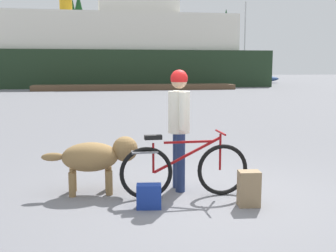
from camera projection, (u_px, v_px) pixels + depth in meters
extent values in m
plane|color=slate|center=(204.00, 197.00, 5.94)|extent=(160.00, 160.00, 0.00)
torus|color=black|center=(223.00, 170.00, 5.97)|extent=(0.74, 0.06, 0.74)
torus|color=black|center=(146.00, 173.00, 5.78)|extent=(0.74, 0.06, 0.74)
cube|color=maroon|center=(189.00, 142.00, 5.82)|extent=(0.70, 0.03, 0.03)
cube|color=maroon|center=(187.00, 155.00, 5.84)|extent=(0.95, 0.03, 0.49)
cylinder|color=maroon|center=(153.00, 158.00, 5.76)|extent=(0.03, 0.03, 0.42)
cylinder|color=maroon|center=(220.00, 152.00, 5.92)|extent=(0.03, 0.03, 0.52)
cube|color=black|center=(153.00, 137.00, 5.72)|extent=(0.24, 0.10, 0.06)
cylinder|color=maroon|center=(221.00, 133.00, 5.88)|extent=(0.03, 0.44, 0.03)
cube|color=slate|center=(145.00, 152.00, 5.73)|extent=(0.36, 0.14, 0.02)
cylinder|color=navy|center=(177.00, 160.00, 6.34)|extent=(0.14, 0.14, 0.86)
cylinder|color=navy|center=(180.00, 163.00, 6.12)|extent=(0.14, 0.14, 0.86)
cylinder|color=silver|center=(179.00, 112.00, 6.12)|extent=(0.32, 0.32, 0.61)
cylinder|color=silver|center=(176.00, 108.00, 6.33)|extent=(0.09, 0.09, 0.54)
cylinder|color=silver|center=(182.00, 111.00, 5.90)|extent=(0.09, 0.09, 0.54)
sphere|color=tan|center=(179.00, 80.00, 6.06)|extent=(0.23, 0.23, 0.23)
sphere|color=red|center=(179.00, 78.00, 6.05)|extent=(0.25, 0.25, 0.25)
ellipsoid|color=olive|center=(90.00, 157.00, 6.03)|extent=(0.81, 0.50, 0.42)
sphere|color=olive|center=(125.00, 149.00, 6.11)|extent=(0.37, 0.37, 0.37)
ellipsoid|color=olive|center=(53.00, 157.00, 5.94)|extent=(0.32, 0.12, 0.12)
cylinder|color=olive|center=(108.00, 178.00, 6.26)|extent=(0.10, 0.10, 0.35)
cylinder|color=olive|center=(109.00, 183.00, 6.00)|extent=(0.10, 0.10, 0.35)
cylinder|color=olive|center=(73.00, 180.00, 6.17)|extent=(0.10, 0.10, 0.35)
cylinder|color=olive|center=(72.00, 185.00, 5.91)|extent=(0.10, 0.10, 0.35)
cube|color=#8C7251|center=(249.00, 189.00, 5.50)|extent=(0.30, 0.23, 0.47)
cube|color=navy|center=(149.00, 196.00, 5.43)|extent=(0.34, 0.22, 0.32)
cube|color=brown|center=(135.00, 87.00, 32.91)|extent=(15.70, 2.27, 0.40)
cube|color=#1E331E|center=(107.00, 69.00, 38.45)|extent=(28.98, 7.78, 3.21)
cube|color=silver|center=(106.00, 33.00, 37.99)|extent=(23.19, 6.54, 3.20)
cube|color=silver|center=(137.00, 6.00, 38.14)|extent=(6.96, 4.67, 1.80)
cylinder|color=#BF8C19|center=(66.00, 0.00, 36.99)|extent=(1.10, 1.10, 2.40)
ellipsoid|color=navy|center=(244.00, 79.00, 45.91)|extent=(8.17, 2.29, 0.90)
cylinder|color=#B2B2B7|center=(245.00, 39.00, 45.29)|extent=(0.14, 0.14, 7.81)
cylinder|color=#B2B2B7|center=(233.00, 64.00, 45.46)|extent=(3.68, 0.10, 0.10)
cylinder|color=#4C331E|center=(80.00, 70.00, 53.90)|extent=(0.50, 0.50, 2.76)
cone|color=#19471E|center=(79.00, 26.00, 53.12)|extent=(3.74, 3.74, 8.25)
cylinder|color=#4C331E|center=(225.00, 72.00, 58.99)|extent=(0.34, 0.34, 2.08)
cone|color=#1E4C28|center=(226.00, 37.00, 58.30)|extent=(3.41, 3.41, 7.63)
cylinder|color=#4C331E|center=(75.00, 68.00, 61.26)|extent=(0.34, 0.34, 3.14)
cone|color=#19471E|center=(73.00, 28.00, 60.45)|extent=(3.27, 3.27, 8.24)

